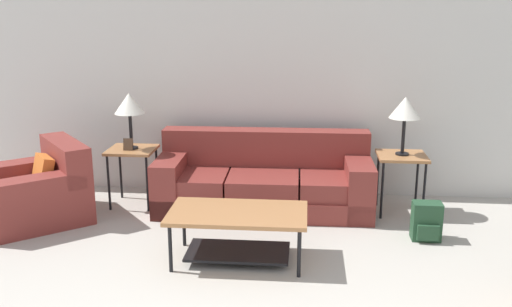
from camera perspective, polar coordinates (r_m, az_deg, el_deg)
The scene contains 10 objects.
wall_back at distance 6.58m, azimuth 2.30°, elevation 7.08°, with size 8.78×0.06×2.60m.
couch at distance 6.21m, azimuth 0.81°, elevation -2.87°, with size 2.31×0.94×0.82m.
armchair at distance 6.29m, azimuth -21.06°, elevation -3.75°, with size 1.37×1.36×0.80m.
coffee_table at distance 4.95m, azimuth -1.83°, elevation -7.09°, with size 1.19×0.66×0.45m.
side_table_left at distance 6.40m, azimuth -12.28°, elevation -0.16°, with size 0.51×0.48×0.64m.
side_table_right at distance 6.19m, azimuth 14.35°, elevation -0.77°, with size 0.51×0.48×0.64m.
table_lamp_left at distance 6.28m, azimuth -12.56°, elevation 4.81°, with size 0.32×0.32×0.61m.
table_lamp_right at distance 6.07m, azimuth 14.69°, elevation 4.35°, with size 0.32×0.32×0.61m.
backpack at distance 5.66m, azimuth 16.68°, elevation -6.56°, with size 0.27×0.25×0.37m.
picture_frame at distance 6.30m, azimuth -12.68°, elevation 0.90°, with size 0.10×0.04×0.13m.
Camera 1 is at (0.32, -1.83, 2.18)m, focal length 40.00 mm.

